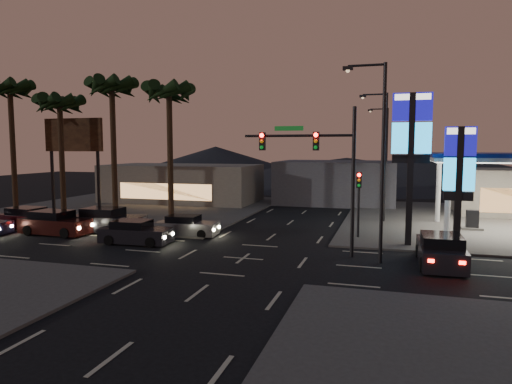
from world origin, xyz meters
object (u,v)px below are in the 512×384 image
(pylon_sign_tall, at_px, (411,138))
(car_lane_a_mid, at_px, (55,223))
(car_lane_a_front, at_px, (135,233))
(traffic_signal_mast, at_px, (321,159))
(car_lane_b_rear, at_px, (29,219))
(car_lane_b_front, at_px, (187,226))
(car_lane_b_mid, at_px, (107,221))
(suv_station, at_px, (441,251))
(pylon_sign_short, at_px, (459,170))

(pylon_sign_tall, xyz_separation_m, car_lane_a_mid, (-22.76, -2.66, -5.65))
(pylon_sign_tall, bearing_deg, car_lane_a_front, -166.71)
(traffic_signal_mast, relative_size, car_lane_b_rear, 1.64)
(car_lane_a_mid, relative_size, car_lane_b_front, 1.18)
(car_lane_b_mid, height_order, suv_station, car_lane_b_mid)
(pylon_sign_short, distance_m, car_lane_a_front, 19.12)
(pylon_sign_tall, distance_m, car_lane_a_front, 17.40)
(pylon_sign_tall, height_order, pylon_sign_short, pylon_sign_tall)
(pylon_sign_short, relative_size, car_lane_a_mid, 1.40)
(pylon_sign_tall, height_order, car_lane_a_mid, pylon_sign_tall)
(pylon_sign_short, distance_m, car_lane_b_mid, 22.79)
(car_lane_a_mid, bearing_deg, pylon_sign_short, 3.77)
(pylon_sign_short, height_order, car_lane_a_mid, pylon_sign_short)
(pylon_sign_short, bearing_deg, pylon_sign_tall, 158.20)
(car_lane_a_front, relative_size, car_lane_a_mid, 0.89)
(pylon_sign_short, height_order, suv_station, pylon_sign_short)
(car_lane_a_front, height_order, car_lane_b_mid, car_lane_b_mid)
(car_lane_b_front, bearing_deg, car_lane_b_mid, -176.50)
(pylon_sign_tall, relative_size, car_lane_b_front, 2.12)
(pylon_sign_short, bearing_deg, car_lane_b_mid, 179.82)
(car_lane_a_front, height_order, car_lane_b_front, car_lane_a_front)
(pylon_sign_tall, bearing_deg, suv_station, -71.47)
(suv_station, bearing_deg, traffic_signal_mast, 174.19)
(traffic_signal_mast, bearing_deg, car_lane_b_rear, 174.40)
(traffic_signal_mast, distance_m, suv_station, 7.62)
(pylon_sign_tall, height_order, car_lane_b_mid, pylon_sign_tall)
(pylon_sign_short, relative_size, car_lane_b_rear, 1.44)
(traffic_signal_mast, bearing_deg, car_lane_b_front, 162.46)
(traffic_signal_mast, bearing_deg, car_lane_a_front, -178.66)
(traffic_signal_mast, bearing_deg, car_lane_b_mid, 170.36)
(car_lane_b_mid, xyz_separation_m, car_lane_b_rear, (-6.14, -0.49, -0.07))
(traffic_signal_mast, distance_m, car_lane_a_front, 12.14)
(pylon_sign_short, relative_size, car_lane_a_front, 1.57)
(pylon_sign_short, height_order, car_lane_b_mid, pylon_sign_short)
(pylon_sign_tall, distance_m, car_lane_b_mid, 20.75)
(car_lane_a_mid, relative_size, suv_station, 1.03)
(car_lane_a_front, height_order, suv_station, suv_station)
(car_lane_b_front, xyz_separation_m, suv_station, (15.45, -3.57, 0.12))
(car_lane_a_front, xyz_separation_m, car_lane_b_front, (1.93, 3.21, -0.04))
(car_lane_a_front, distance_m, car_lane_b_mid, 4.89)
(car_lane_b_mid, relative_size, suv_station, 1.08)
(traffic_signal_mast, distance_m, car_lane_b_rear, 21.93)
(traffic_signal_mast, height_order, car_lane_b_rear, traffic_signal_mast)
(pylon_sign_tall, bearing_deg, car_lane_b_mid, -177.34)
(car_lane_a_mid, height_order, suv_station, suv_station)
(car_lane_a_mid, relative_size, car_lane_b_rear, 1.03)
(car_lane_b_front, bearing_deg, car_lane_a_front, -120.98)
(car_lane_a_mid, height_order, car_lane_b_mid, car_lane_b_mid)
(traffic_signal_mast, relative_size, car_lane_a_mid, 1.60)
(car_lane_a_mid, bearing_deg, pylon_sign_tall, 6.67)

